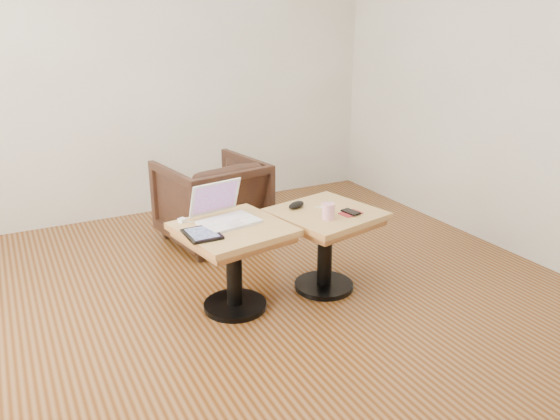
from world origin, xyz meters
name	(u,v)px	position (x,y,z in m)	size (l,w,h in m)	color
room_shell	(244,95)	(0.00, 0.00, 1.35)	(4.52, 4.52, 2.71)	#4E270C
side_table_left	(233,247)	(0.01, 0.22, 0.41)	(0.70, 0.70, 0.55)	black
side_table_right	(325,231)	(0.64, 0.19, 0.41)	(0.72, 0.72, 0.55)	black
laptop	(225,214)	(0.00, 0.32, 0.60)	(0.39, 0.37, 0.23)	white
tablet	(202,234)	(-0.21, 0.16, 0.56)	(0.19, 0.23, 0.02)	black
charging_adapter	(182,220)	(-0.24, 0.42, 0.56)	(0.04, 0.04, 0.02)	white
glasses_case	(296,205)	(0.50, 0.33, 0.57)	(0.14, 0.06, 0.04)	black
striped_cup	(328,211)	(0.58, 0.06, 0.60)	(0.08, 0.08, 0.10)	#E75584
earbuds_tangle	(321,207)	(0.65, 0.26, 0.56)	(0.07, 0.04, 0.01)	white
phone_on_sleeve	(351,213)	(0.75, 0.07, 0.56)	(0.15, 0.13, 0.02)	maroon
armchair	(212,201)	(0.28, 1.31, 0.34)	(0.73, 0.75, 0.68)	black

